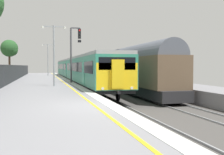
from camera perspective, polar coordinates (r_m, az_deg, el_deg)
ground at (r=12.30m, az=10.15°, el=-8.22°), size 17.40×110.00×1.21m
commuter_train_at_platform at (r=36.34m, az=-7.54°, el=1.83°), size 2.83×40.63×3.81m
freight_train_adjacent_track at (r=35.58m, az=-0.82°, el=2.16°), size 2.60×38.01×4.52m
signal_gantry at (r=26.99m, az=-8.24°, el=6.18°), size 1.10×0.24×5.51m
platform_lamp_mid at (r=22.66m, az=-12.34°, el=5.81°), size 2.00×0.20×5.03m
platform_lamp_far at (r=46.27m, az=-13.57°, el=4.28°), size 2.00×0.20×5.35m
background_tree_right at (r=51.24m, az=-21.04°, el=5.74°), size 3.04×3.04×6.37m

